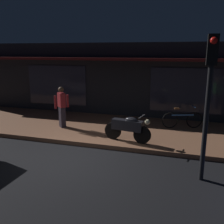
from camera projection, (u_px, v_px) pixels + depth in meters
name	position (u px, v px, depth m)	size (l,w,h in m)	color
ground_plane	(73.00, 158.00, 7.76)	(60.00, 60.00, 0.00)	black
sidewalk_slab	(104.00, 128.00, 10.53)	(18.00, 4.00, 0.15)	brown
storefront_building	(124.00, 78.00, 13.27)	(18.00, 3.30, 3.60)	black
motorcycle	(128.00, 127.00, 8.70)	(1.70, 0.58, 0.97)	black
bicycle_parked	(182.00, 120.00, 10.22)	(1.59, 0.62, 0.91)	black
person_photographer	(62.00, 106.00, 10.26)	(0.48, 0.51, 1.67)	#28232D
traffic_light_pole	(209.00, 84.00, 5.91)	(0.24, 0.33, 3.60)	black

